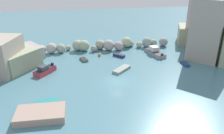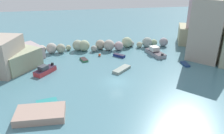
{
  "view_description": "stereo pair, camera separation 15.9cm",
  "coord_description": "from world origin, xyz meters",
  "px_view_note": "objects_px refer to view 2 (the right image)",
  "views": [
    {
      "loc": [
        -7.26,
        -35.71,
        18.96
      ],
      "look_at": [
        0.0,
        4.51,
        1.0
      ],
      "focal_mm": 36.09,
      "sensor_mm": 36.0,
      "label": 1
    },
    {
      "loc": [
        -7.1,
        -35.74,
        18.96
      ],
      "look_at": [
        0.0,
        4.51,
        1.0
      ],
      "focal_mm": 36.09,
      "sensor_mm": 36.0,
      "label": 2
    }
  ],
  "objects_px": {
    "moored_boat_2": "(45,70)",
    "moored_boat_3": "(84,60)",
    "channel_buoy": "(100,55)",
    "moored_boat_0": "(47,103)",
    "moored_boat_1": "(155,52)",
    "moored_boat_5": "(122,69)",
    "stone_dock": "(40,114)",
    "moored_boat_6": "(119,55)",
    "moored_boat_4": "(185,64)"
  },
  "relations": [
    {
      "from": "channel_buoy",
      "to": "moored_boat_3",
      "type": "relative_size",
      "value": 0.23
    },
    {
      "from": "moored_boat_0",
      "to": "stone_dock",
      "type": "bearing_deg",
      "value": -111.47
    },
    {
      "from": "stone_dock",
      "to": "moored_boat_0",
      "type": "distance_m",
      "value": 3.2
    },
    {
      "from": "moored_boat_2",
      "to": "moored_boat_4",
      "type": "height_order",
      "value": "moored_boat_2"
    },
    {
      "from": "moored_boat_2",
      "to": "moored_boat_1",
      "type": "bearing_deg",
      "value": 142.77
    },
    {
      "from": "stone_dock",
      "to": "channel_buoy",
      "type": "xyz_separation_m",
      "value": [
        10.99,
        22.1,
        -0.22
      ]
    },
    {
      "from": "moored_boat_3",
      "to": "moored_boat_5",
      "type": "bearing_deg",
      "value": -150.01
    },
    {
      "from": "stone_dock",
      "to": "moored_boat_0",
      "type": "xyz_separation_m",
      "value": [
        0.57,
        3.14,
        -0.22
      ]
    },
    {
      "from": "moored_boat_0",
      "to": "moored_boat_4",
      "type": "xyz_separation_m",
      "value": [
        27.82,
        10.58,
        -0.12
      ]
    },
    {
      "from": "moored_boat_1",
      "to": "moored_boat_4",
      "type": "bearing_deg",
      "value": -161.42
    },
    {
      "from": "moored_boat_6",
      "to": "moored_boat_4",
      "type": "bearing_deg",
      "value": 14.72
    },
    {
      "from": "moored_boat_3",
      "to": "moored_boat_6",
      "type": "height_order",
      "value": "moored_boat_6"
    },
    {
      "from": "channel_buoy",
      "to": "moored_boat_4",
      "type": "bearing_deg",
      "value": -25.75
    },
    {
      "from": "moored_boat_0",
      "to": "moored_boat_4",
      "type": "relative_size",
      "value": 1.19
    },
    {
      "from": "moored_boat_4",
      "to": "moored_boat_5",
      "type": "bearing_deg",
      "value": -86.55
    },
    {
      "from": "channel_buoy",
      "to": "moored_boat_2",
      "type": "height_order",
      "value": "moored_boat_2"
    },
    {
      "from": "stone_dock",
      "to": "moored_boat_6",
      "type": "distance_m",
      "value": 26.06
    },
    {
      "from": "moored_boat_2",
      "to": "moored_boat_3",
      "type": "bearing_deg",
      "value": 162.7
    },
    {
      "from": "stone_dock",
      "to": "moored_boat_2",
      "type": "bearing_deg",
      "value": 92.98
    },
    {
      "from": "moored_boat_0",
      "to": "moored_boat_3",
      "type": "relative_size",
      "value": 1.21
    },
    {
      "from": "stone_dock",
      "to": "moored_boat_1",
      "type": "xyz_separation_m",
      "value": [
        24.21,
        20.93,
        0.11
      ]
    },
    {
      "from": "moored_boat_3",
      "to": "moored_boat_6",
      "type": "bearing_deg",
      "value": -100.42
    },
    {
      "from": "moored_boat_4",
      "to": "moored_boat_6",
      "type": "distance_m",
      "value": 14.83
    },
    {
      "from": "stone_dock",
      "to": "moored_boat_0",
      "type": "bearing_deg",
      "value": 79.78
    },
    {
      "from": "moored_boat_3",
      "to": "stone_dock",
      "type": "bearing_deg",
      "value": 143.36
    },
    {
      "from": "moored_boat_1",
      "to": "moored_boat_3",
      "type": "distance_m",
      "value": 17.04
    },
    {
      "from": "channel_buoy",
      "to": "moored_boat_1",
      "type": "relative_size",
      "value": 0.1
    },
    {
      "from": "stone_dock",
      "to": "moored_boat_4",
      "type": "relative_size",
      "value": 2.41
    },
    {
      "from": "stone_dock",
      "to": "moored_boat_1",
      "type": "bearing_deg",
      "value": 40.84
    },
    {
      "from": "moored_boat_1",
      "to": "moored_boat_2",
      "type": "distance_m",
      "value": 25.75
    },
    {
      "from": "moored_boat_0",
      "to": "moored_boat_1",
      "type": "xyz_separation_m",
      "value": [
        23.64,
        17.79,
        0.34
      ]
    },
    {
      "from": "stone_dock",
      "to": "moored_boat_6",
      "type": "xyz_separation_m",
      "value": [
        15.45,
        20.98,
        -0.24
      ]
    },
    {
      "from": "moored_boat_4",
      "to": "moored_boat_6",
      "type": "relative_size",
      "value": 1.01
    },
    {
      "from": "moored_boat_0",
      "to": "moored_boat_5",
      "type": "xyz_separation_m",
      "value": [
        13.84,
        10.16,
        -0.06
      ]
    },
    {
      "from": "moored_boat_1",
      "to": "moored_boat_6",
      "type": "xyz_separation_m",
      "value": [
        -8.76,
        0.05,
        -0.35
      ]
    },
    {
      "from": "moored_boat_0",
      "to": "moored_boat_6",
      "type": "height_order",
      "value": "moored_boat_0"
    },
    {
      "from": "channel_buoy",
      "to": "moored_boat_2",
      "type": "bearing_deg",
      "value": -147.7
    },
    {
      "from": "moored_boat_5",
      "to": "stone_dock",
      "type": "bearing_deg",
      "value": 179.15
    },
    {
      "from": "moored_boat_1",
      "to": "moored_boat_5",
      "type": "distance_m",
      "value": 12.44
    },
    {
      "from": "channel_buoy",
      "to": "moored_boat_5",
      "type": "bearing_deg",
      "value": -68.81
    },
    {
      "from": "moored_boat_3",
      "to": "moored_boat_4",
      "type": "bearing_deg",
      "value": -123.52
    },
    {
      "from": "moored_boat_0",
      "to": "moored_boat_3",
      "type": "bearing_deg",
      "value": 57.33
    },
    {
      "from": "moored_boat_2",
      "to": "moored_boat_5",
      "type": "distance_m",
      "value": 15.23
    },
    {
      "from": "moored_boat_6",
      "to": "moored_boat_3",
      "type": "bearing_deg",
      "value": -129.48
    },
    {
      "from": "moored_boat_3",
      "to": "moored_boat_4",
      "type": "height_order",
      "value": "moored_boat_3"
    },
    {
      "from": "stone_dock",
      "to": "moored_boat_4",
      "type": "distance_m",
      "value": 31.52
    },
    {
      "from": "moored_boat_2",
      "to": "moored_boat_3",
      "type": "height_order",
      "value": "moored_boat_2"
    },
    {
      "from": "moored_boat_1",
      "to": "moored_boat_5",
      "type": "xyz_separation_m",
      "value": [
        -9.81,
        -7.64,
        -0.39
      ]
    },
    {
      "from": "moored_boat_1",
      "to": "moored_boat_5",
      "type": "relative_size",
      "value": 1.51
    },
    {
      "from": "channel_buoy",
      "to": "moored_boat_3",
      "type": "xyz_separation_m",
      "value": [
        -3.79,
        -2.06,
        -0.11
      ]
    }
  ]
}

